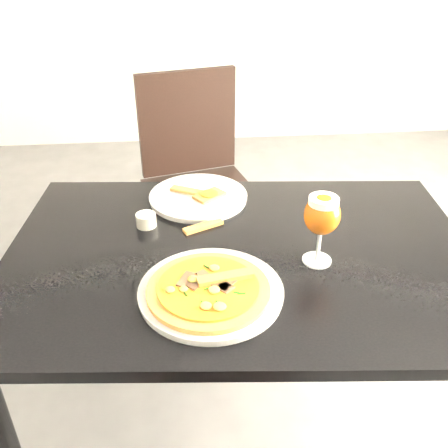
{
  "coord_description": "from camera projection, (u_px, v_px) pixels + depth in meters",
  "views": [
    {
      "loc": [
        -0.39,
        -0.73,
        1.47
      ],
      "look_at": [
        -0.29,
        0.32,
        0.83
      ],
      "focal_mm": 40.0,
      "sensor_mm": 36.0,
      "label": 1
    }
  ],
  "objects": [
    {
      "name": "plate_main",
      "position": [
        211.0,
        292.0,
        1.12
      ],
      "size": [
        0.38,
        0.38,
        0.02
      ],
      "primitive_type": "cylinder",
      "rotation": [
        0.0,
        0.0,
        0.18
      ],
      "color": "silver",
      "rests_on": "dining_table"
    },
    {
      "name": "sauce_cup",
      "position": [
        146.0,
        220.0,
        1.37
      ],
      "size": [
        0.06,
        0.06,
        0.04
      ],
      "color": "#B3B3A1",
      "rests_on": "dining_table"
    },
    {
      "name": "crust_scraps",
      "position": [
        202.0,
        194.0,
        1.5
      ],
      "size": [
        0.17,
        0.12,
        0.01
      ],
      "rotation": [
        0.0,
        0.0,
        -0.04
      ],
      "color": "brown",
      "rests_on": "plate_second"
    },
    {
      "name": "chair_far",
      "position": [
        198.0,
        180.0,
        2.13
      ],
      "size": [
        0.54,
        0.54,
        0.96
      ],
      "rotation": [
        0.0,
        0.0,
        0.25
      ],
      "color": "black",
      "rests_on": "ground"
    },
    {
      "name": "plate_second",
      "position": [
        198.0,
        197.0,
        1.51
      ],
      "size": [
        0.37,
        0.37,
        0.02
      ],
      "primitive_type": "cylinder",
      "rotation": [
        0.0,
        0.0,
        -0.33
      ],
      "color": "silver",
      "rests_on": "dining_table"
    },
    {
      "name": "loose_crust",
      "position": [
        203.0,
        226.0,
        1.37
      ],
      "size": [
        0.12,
        0.07,
        0.01
      ],
      "primitive_type": "cube",
      "rotation": [
        0.0,
        0.0,
        0.44
      ],
      "color": "brown",
      "rests_on": "dining_table"
    },
    {
      "name": "beer_glass",
      "position": [
        322.0,
        215.0,
        1.17
      ],
      "size": [
        0.09,
        0.09,
        0.18
      ],
      "color": "#B0B5B9",
      "rests_on": "dining_table"
    },
    {
      "name": "pizza",
      "position": [
        209.0,
        289.0,
        1.1
      ],
      "size": [
        0.28,
        0.28,
        0.03
      ],
      "rotation": [
        0.0,
        0.0,
        -0.12
      ],
      "color": "brown",
      "rests_on": "plate_main"
    },
    {
      "name": "dining_table",
      "position": [
        240.0,
        279.0,
        1.32
      ],
      "size": [
        1.26,
        0.9,
        0.75
      ],
      "rotation": [
        0.0,
        0.0,
        -0.09
      ],
      "color": "black",
      "rests_on": "ground"
    }
  ]
}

